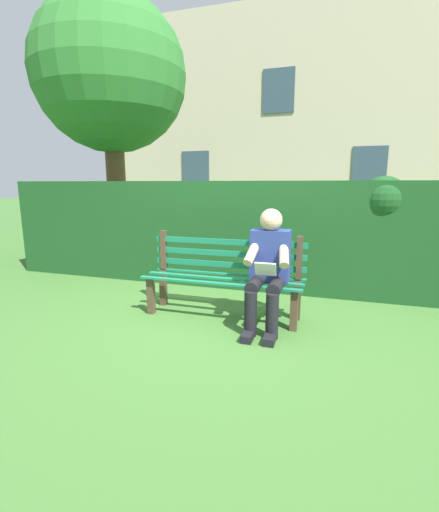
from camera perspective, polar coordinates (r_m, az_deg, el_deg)
ground at (r=3.90m, az=0.45°, el=-9.53°), size 60.00×60.00×0.00m
park_bench at (r=3.83m, az=0.80°, el=-3.03°), size 1.69×0.46×0.87m
person_seated at (r=3.52m, az=7.73°, el=-1.59°), size 0.44×0.73×1.16m
hedge_backdrop at (r=5.00m, az=1.20°, el=3.86°), size 6.57×0.66×1.48m
tree at (r=7.76m, az=-17.40°, el=25.07°), size 2.93×2.79×4.76m
building_facade at (r=12.61m, az=10.29°, el=19.53°), size 10.23×2.93×6.43m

